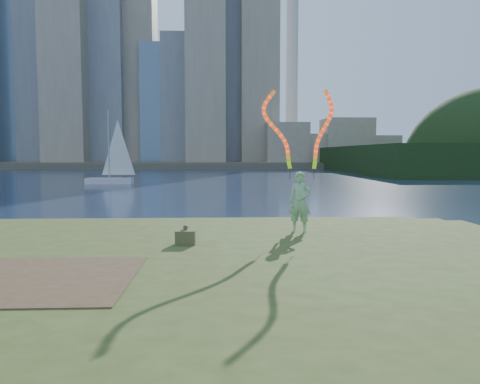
{
  "coord_description": "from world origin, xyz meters",
  "views": [
    {
      "loc": [
        0.82,
        -10.73,
        2.82
      ],
      "look_at": [
        1.31,
        1.0,
        1.86
      ],
      "focal_mm": 35.0,
      "sensor_mm": 36.0,
      "label": 1
    }
  ],
  "objects": [
    {
      "name": "ground",
      "position": [
        0.0,
        0.0,
        0.0
      ],
      "size": [
        320.0,
        320.0,
        0.0
      ],
      "primitive_type": "plane",
      "color": "#19253F",
      "rests_on": "ground"
    },
    {
      "name": "woman_with_ribbons",
      "position": [
        2.88,
        1.15,
        2.22
      ],
      "size": [
        1.9,
        0.74,
        3.96
      ],
      "rotation": [
        0.0,
        0.0,
        -0.36
      ],
      "color": "#1D7924",
      "rests_on": "grassy_knoll"
    },
    {
      "name": "grassy_knoll",
      "position": [
        0.0,
        -2.3,
        0.34
      ],
      "size": [
        20.0,
        18.0,
        0.8
      ],
      "color": "#384719",
      "rests_on": "ground"
    },
    {
      "name": "dirt_patch",
      "position": [
        -2.2,
        -3.2,
        0.81
      ],
      "size": [
        3.2,
        3.0,
        0.02
      ],
      "primitive_type": "cube",
      "color": "#47331E",
      "rests_on": "grassy_knoll"
    },
    {
      "name": "sailboat",
      "position": [
        -9.35,
        33.57,
        1.19
      ],
      "size": [
        4.57,
        1.44,
        6.92
      ],
      "rotation": [
        0.0,
        0.0,
        -0.01
      ],
      "color": "silver",
      "rests_on": "ground"
    },
    {
      "name": "far_shore",
      "position": [
        0.0,
        95.0,
        0.6
      ],
      "size": [
        320.0,
        40.0,
        1.2
      ],
      "primitive_type": "cube",
      "color": "#4B4637",
      "rests_on": "ground"
    },
    {
      "name": "canvas_bag",
      "position": [
        0.04,
        -0.36,
        0.97
      ],
      "size": [
        0.45,
        0.52,
        0.42
      ],
      "rotation": [
        0.0,
        0.0,
        -0.03
      ],
      "color": "#4A472A",
      "rests_on": "grassy_knoll"
    }
  ]
}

